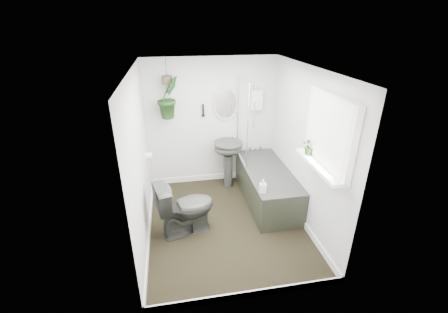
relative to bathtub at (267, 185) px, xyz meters
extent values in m
cube|color=#2A271A|center=(-0.80, -0.50, -0.30)|extent=(2.30, 2.80, 0.02)
cube|color=white|center=(-0.80, -0.50, 2.02)|extent=(2.30, 2.80, 0.02)
cube|color=silver|center=(-0.80, 0.91, 0.86)|extent=(2.30, 0.02, 2.30)
cube|color=silver|center=(-0.80, -1.91, 0.86)|extent=(2.30, 0.02, 2.30)
cube|color=silver|center=(-1.96, -0.50, 0.86)|extent=(0.02, 2.80, 2.30)
cube|color=silver|center=(0.36, -0.50, 0.86)|extent=(0.02, 2.80, 2.30)
cube|color=white|center=(-0.80, -0.50, -0.24)|extent=(2.30, 2.80, 0.10)
cube|color=white|center=(0.00, 0.84, 1.26)|extent=(0.20, 0.10, 0.35)
ellipsoid|color=beige|center=(-0.55, 0.87, 1.21)|extent=(0.46, 0.03, 0.62)
cylinder|color=black|center=(-0.95, 0.86, 1.11)|extent=(0.04, 0.04, 0.22)
cylinder|color=white|center=(-1.90, 0.20, 0.61)|extent=(0.11, 0.11, 0.11)
cube|color=white|center=(0.29, -1.20, 1.36)|extent=(0.08, 1.00, 0.90)
cube|color=white|center=(0.22, -1.20, 0.94)|extent=(0.18, 1.00, 0.04)
cube|color=white|center=(0.24, -1.20, 1.36)|extent=(0.01, 0.86, 0.76)
imported|color=#30312E|center=(-1.40, -0.59, 0.12)|extent=(0.90, 0.64, 0.83)
imported|color=black|center=(0.23, -0.90, 1.08)|extent=(0.27, 0.25, 0.24)
imported|color=black|center=(-1.53, 0.75, 1.39)|extent=(0.49, 0.46, 0.69)
imported|color=black|center=(-0.29, -0.66, 0.39)|extent=(0.11, 0.11, 0.21)
cylinder|color=#4B3D2D|center=(-1.53, 0.75, 1.67)|extent=(0.16, 0.16, 0.12)
camera|label=1|loc=(-1.50, -4.19, 2.56)|focal=24.00mm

